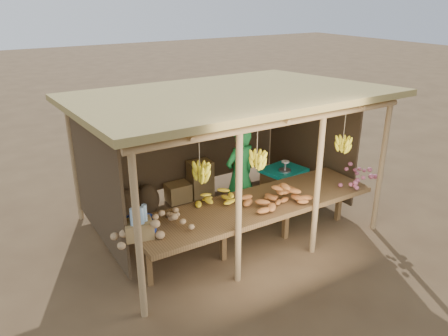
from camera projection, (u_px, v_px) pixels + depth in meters
ground at (224, 223)px, 7.71m from camera, size 60.00×60.00×0.00m
stall_structure at (225, 118)px, 6.96m from camera, size 4.70×3.50×2.43m
counter at (256, 206)px, 6.68m from camera, size 3.90×1.05×0.80m
potato_heap at (152, 219)px, 5.81m from camera, size 1.16×0.89×0.37m
sweet_potato_heap at (275, 191)px, 6.62m from camera, size 1.08×0.70×0.36m
onion_heap at (360, 173)px, 7.28m from camera, size 0.94×0.68×0.36m
banana_pile at (218, 194)px, 6.53m from camera, size 0.64×0.45×0.35m
tomato_basin at (139, 224)px, 5.84m from camera, size 0.46×0.46×0.24m
bottle_box at (138, 225)px, 5.66m from camera, size 0.41×0.35×0.46m
vendor at (240, 175)px, 7.53m from camera, size 0.69×0.52×1.72m
tarp_crate at (283, 184)px, 8.36m from camera, size 0.86×0.77×0.90m
carton_stack at (193, 183)px, 8.55m from camera, size 0.96×0.38×0.72m
burlap_sacks at (137, 199)px, 8.01m from camera, size 0.84×0.44×0.59m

